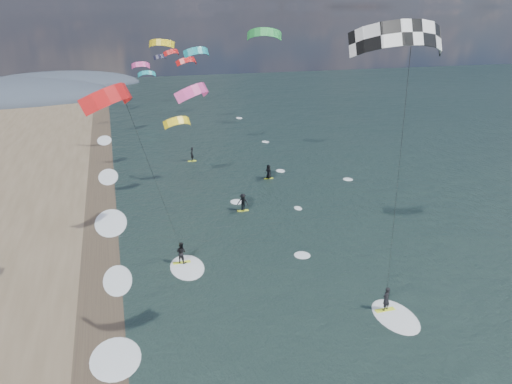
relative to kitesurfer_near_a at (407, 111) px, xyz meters
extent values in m
cube|color=#382D23|center=(-15.01, 8.95, -14.45)|extent=(3.00, 240.00, 0.00)
ellipsoid|color=#3D4756|center=(-25.01, 118.95, -14.45)|extent=(40.00, 18.00, 7.00)
cube|color=#E2F92B|center=(3.17, 4.93, -14.42)|extent=(1.38, 0.41, 0.06)
imported|color=black|center=(3.17, 4.93, -13.54)|extent=(0.73, 0.62, 1.70)
ellipsoid|color=white|center=(3.47, 4.13, -14.45)|extent=(2.60, 4.20, 0.12)
cylinder|color=black|center=(1.17, 1.93, -4.83)|extent=(0.02, 0.02, 18.14)
cube|color=#E2F92B|center=(-8.85, 15.24, -14.42)|extent=(1.37, 0.42, 0.06)
imported|color=black|center=(-8.85, 15.24, -13.52)|extent=(1.07, 1.05, 1.74)
ellipsoid|color=white|center=(-8.55, 14.44, -14.45)|extent=(2.60, 4.20, 0.12)
cylinder|color=black|center=(-10.60, 12.24, -6.56)|extent=(0.02, 0.02, 14.91)
cube|color=#E2F92B|center=(-1.49, 24.27, -14.43)|extent=(1.10, 0.35, 0.05)
imported|color=black|center=(-1.49, 24.27, -13.53)|extent=(1.30, 1.17, 1.75)
cube|color=#E2F92B|center=(3.92, 33.00, -14.43)|extent=(1.10, 0.35, 0.05)
imported|color=black|center=(3.92, 33.00, -13.59)|extent=(0.88, 0.95, 1.63)
cube|color=#E2F92B|center=(-3.54, 42.51, -14.43)|extent=(1.10, 0.35, 0.05)
imported|color=black|center=(-3.54, 42.51, -13.50)|extent=(0.57, 0.74, 1.80)
ellipsoid|color=white|center=(-13.81, 4.95, -14.45)|extent=(2.40, 5.40, 0.11)
ellipsoid|color=white|center=(-13.81, 13.95, -14.45)|extent=(2.40, 5.40, 0.11)
ellipsoid|color=white|center=(-13.81, 24.95, -14.45)|extent=(2.40, 5.40, 0.11)
ellipsoid|color=white|center=(-13.81, 38.95, -14.45)|extent=(2.40, 5.40, 0.11)
ellipsoid|color=white|center=(-13.81, 56.95, -14.45)|extent=(2.40, 5.40, 0.11)
camera|label=1|loc=(-12.95, -19.82, 4.47)|focal=35.00mm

